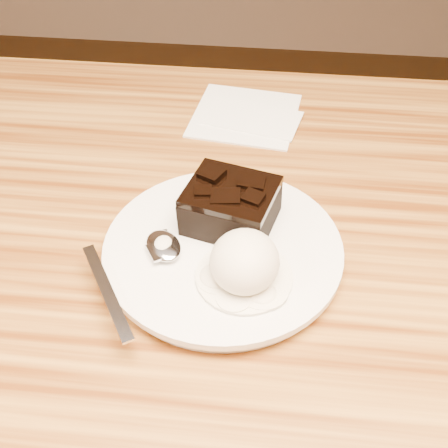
# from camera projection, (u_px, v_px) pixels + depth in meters

# --- Properties ---
(dining_table) EXTENTS (1.20, 0.80, 0.75)m
(dining_table) POSITION_uv_depth(u_px,v_px,m) (210.00, 429.00, 0.84)
(dining_table) COLOR #5A2B0D
(dining_table) RESTS_ON floor
(plate) EXTENTS (0.24, 0.24, 0.02)m
(plate) POSITION_uv_depth(u_px,v_px,m) (223.00, 252.00, 0.58)
(plate) COLOR white
(plate) RESTS_ON dining_table
(brownie) EXTENTS (0.10, 0.10, 0.04)m
(brownie) POSITION_uv_depth(u_px,v_px,m) (231.00, 208.00, 0.58)
(brownie) COLOR black
(brownie) RESTS_ON plate
(ice_cream_scoop) EXTENTS (0.07, 0.07, 0.05)m
(ice_cream_scoop) POSITION_uv_depth(u_px,v_px,m) (245.00, 261.00, 0.52)
(ice_cream_scoop) COLOR #EEE0C8
(ice_cream_scoop) RESTS_ON plate
(melt_puddle) EXTENTS (0.09, 0.09, 0.00)m
(melt_puddle) POSITION_uv_depth(u_px,v_px,m) (244.00, 277.00, 0.54)
(melt_puddle) COLOR silver
(melt_puddle) RESTS_ON plate
(spoon) EXTENTS (0.13, 0.17, 0.01)m
(spoon) POSITION_uv_depth(u_px,v_px,m) (164.00, 247.00, 0.56)
(spoon) COLOR silver
(spoon) RESTS_ON plate
(napkin) EXTENTS (0.15, 0.15, 0.01)m
(napkin) POSITION_uv_depth(u_px,v_px,m) (245.00, 115.00, 0.78)
(napkin) COLOR white
(napkin) RESTS_ON dining_table
(crumb_a) EXTENTS (0.01, 0.01, 0.00)m
(crumb_a) POSITION_uv_depth(u_px,v_px,m) (276.00, 260.00, 0.55)
(crumb_a) COLOR black
(crumb_a) RESTS_ON plate
(crumb_b) EXTENTS (0.01, 0.01, 0.00)m
(crumb_b) POSITION_uv_depth(u_px,v_px,m) (165.00, 232.00, 0.58)
(crumb_b) COLOR black
(crumb_b) RESTS_ON plate
(crumb_c) EXTENTS (0.01, 0.01, 0.00)m
(crumb_c) POSITION_uv_depth(u_px,v_px,m) (260.00, 234.00, 0.58)
(crumb_c) COLOR black
(crumb_c) RESTS_ON plate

